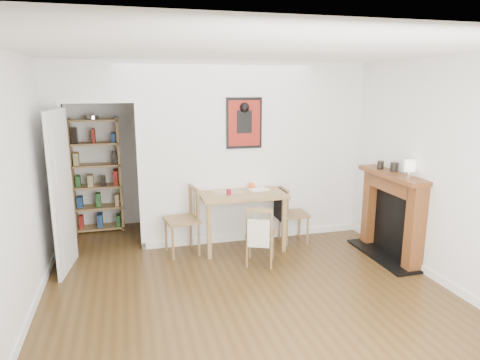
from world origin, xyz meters
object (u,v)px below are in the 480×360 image
object	(u,v)px
ceramic_jar_b	(380,165)
bookshelf	(97,176)
ceramic_jar_a	(394,167)
red_glass	(229,192)
chair_front	(260,234)
orange_fruit	(252,186)
chair_right	(293,214)
fireplace	(392,212)
dining_table	(241,199)
notebook	(259,189)
mantel_lamp	(410,167)
chair_left	(182,221)

from	to	relation	value
ceramic_jar_b	bookshelf	bearing A→B (deg)	153.77
ceramic_jar_a	bookshelf	bearing A→B (deg)	151.82
red_glass	chair_front	bearing A→B (deg)	-64.03
chair_front	ceramic_jar_a	world-z (taller)	ceramic_jar_a
chair_front	bookshelf	size ratio (longest dim) A/B	0.44
orange_fruit	ceramic_jar_a	bearing A→B (deg)	-29.24
chair_right	fireplace	distance (m)	1.39
dining_table	notebook	distance (m)	0.30
ceramic_jar_a	chair_right	bearing A→B (deg)	144.78
notebook	ceramic_jar_b	world-z (taller)	ceramic_jar_b
fireplace	orange_fruit	size ratio (longest dim) A/B	14.44
mantel_lamp	orange_fruit	bearing A→B (deg)	141.59
orange_fruit	notebook	bearing A→B (deg)	-51.25
red_glass	ceramic_jar_b	distance (m)	2.10
bookshelf	fireplace	distance (m)	4.43
chair_front	mantel_lamp	xyz separation A→B (m)	(1.77, -0.49, 0.89)
red_glass	notebook	distance (m)	0.50
ceramic_jar_a	mantel_lamp	bearing A→B (deg)	-95.34
chair_right	fireplace	bearing A→B (deg)	-38.03
notebook	chair_right	bearing A→B (deg)	-7.89
notebook	mantel_lamp	distance (m)	2.04
chair_right	red_glass	bearing A→B (deg)	-174.92
chair_right	ceramic_jar_b	world-z (taller)	ceramic_jar_b
orange_fruit	dining_table	bearing A→B (deg)	-140.41
bookshelf	ceramic_jar_b	bearing A→B (deg)	-26.23
chair_right	mantel_lamp	xyz separation A→B (m)	(1.07, -1.14, 0.86)
red_glass	mantel_lamp	xyz separation A→B (m)	(2.05, -1.06, 0.45)
chair_right	notebook	size ratio (longest dim) A/B	3.11
chair_right	bookshelf	size ratio (longest dim) A/B	0.46
ceramic_jar_a	chair_left	bearing A→B (deg)	164.74
fireplace	ceramic_jar_a	size ratio (longest dim) A/B	10.33
ceramic_jar_b	dining_table	bearing A→B (deg)	162.45
bookshelf	ceramic_jar_b	world-z (taller)	bookshelf
red_glass	notebook	bearing A→B (deg)	18.26
dining_table	red_glass	xyz separation A→B (m)	(-0.20, -0.08, 0.14)
chair_right	chair_front	size ratio (longest dim) A/B	1.05
orange_fruit	mantel_lamp	world-z (taller)	mantel_lamp
chair_right	ceramic_jar_b	distance (m)	1.42
orange_fruit	ceramic_jar_b	bearing A→B (deg)	-24.66
dining_table	ceramic_jar_a	world-z (taller)	ceramic_jar_a
chair_left	chair_right	world-z (taller)	chair_left
chair_left	orange_fruit	xyz separation A→B (m)	(1.05, 0.20, 0.38)
fireplace	red_glass	bearing A→B (deg)	159.78
orange_fruit	ceramic_jar_a	xyz separation A→B (m)	(1.68, -0.94, 0.37)
fireplace	ceramic_jar_a	bearing A→B (deg)	74.00
bookshelf	ceramic_jar_b	distance (m)	4.26
chair_front	orange_fruit	distance (m)	0.94
bookshelf	orange_fruit	bearing A→B (deg)	-27.36
notebook	mantel_lamp	size ratio (longest dim) A/B	1.23
bookshelf	red_glass	distance (m)	2.28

